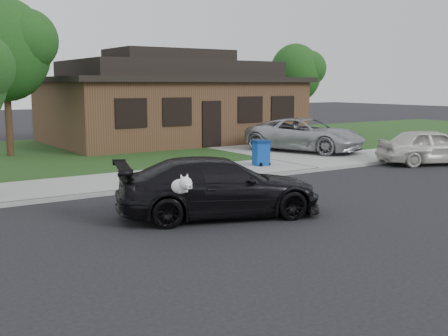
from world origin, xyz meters
TOP-DOWN VIEW (x-y plane):
  - ground at (0.00, 0.00)m, footprint 120.00×120.00m
  - sidewalk at (0.00, 5.00)m, footprint 60.00×3.00m
  - curb at (0.00, 3.50)m, footprint 60.00×0.12m
  - lawn at (0.00, 13.00)m, footprint 60.00×13.00m
  - driveway at (6.00, 10.00)m, footprint 4.50×13.00m
  - sedan at (-2.87, -0.25)m, footprint 5.09×3.30m
  - minivan at (6.59, 7.44)m, footprint 4.10×5.70m
  - white_compact at (8.50, 2.43)m, footprint 4.33×3.12m
  - recycling_bin at (2.45, 5.17)m, footprint 0.66×0.66m
  - house at (4.00, 15.00)m, footprint 12.60×8.60m
  - tree_0 at (-4.34, 12.88)m, footprint 3.78×3.60m
  - tree_1 at (12.14, 14.40)m, footprint 3.15×3.00m

SIDE VIEW (x-z plane):
  - ground at x=0.00m, z-range 0.00..0.00m
  - sidewalk at x=0.00m, z-range 0.00..0.12m
  - curb at x=0.00m, z-range 0.00..0.12m
  - lawn at x=0.00m, z-range 0.00..0.13m
  - driveway at x=6.00m, z-range 0.00..0.14m
  - recycling_bin at x=2.45m, z-range 0.13..1.04m
  - white_compact at x=8.50m, z-range 0.00..1.37m
  - sedan at x=-2.87m, z-range 0.00..1.37m
  - minivan at x=6.59m, z-range 0.14..1.58m
  - house at x=4.00m, z-range -0.19..4.46m
  - tree_1 at x=12.14m, z-range 1.09..6.34m
  - tree_0 at x=-4.34m, z-range 1.31..7.65m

